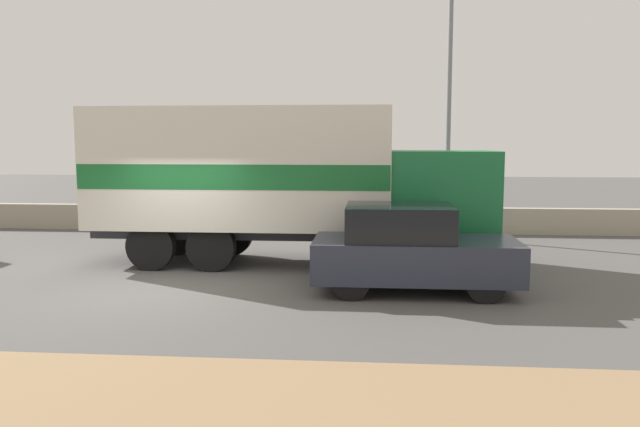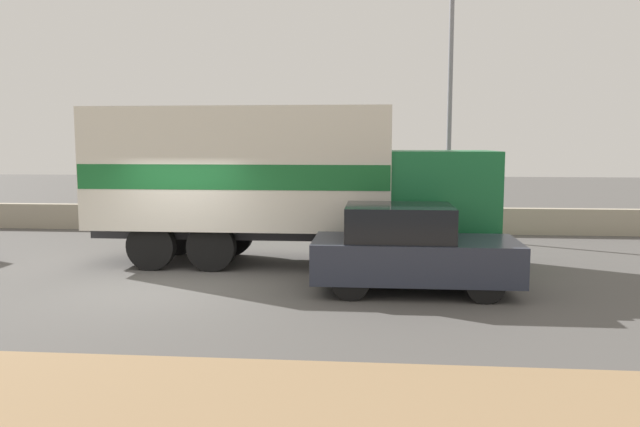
% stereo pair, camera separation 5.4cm
% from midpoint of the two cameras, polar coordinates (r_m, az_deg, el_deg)
% --- Properties ---
extents(ground_plane, '(80.00, 80.00, 0.00)m').
position_cam_midpoint_polar(ground_plane, '(12.45, -14.17, -6.71)').
color(ground_plane, '#514F4C').
extents(stone_wall_backdrop, '(60.00, 0.35, 0.80)m').
position_cam_midpoint_polar(stone_wall_backdrop, '(19.96, -6.65, -0.43)').
color(stone_wall_backdrop, '#A39984').
rests_on(stone_wall_backdrop, ground_plane).
extents(street_lamp, '(0.56, 0.28, 8.22)m').
position_cam_midpoint_polar(street_lamp, '(18.66, 11.91, 12.15)').
color(street_lamp, slate).
rests_on(street_lamp, ground_plane).
extents(box_truck, '(9.07, 2.42, 3.57)m').
position_cam_midpoint_polar(box_truck, '(14.33, -3.98, 3.30)').
color(box_truck, '#196B38').
rests_on(box_truck, ground_plane).
extents(car_hatchback, '(3.81, 1.75, 1.64)m').
position_cam_midpoint_polar(car_hatchback, '(11.85, 8.40, -3.27)').
color(car_hatchback, '#282D3D').
rests_on(car_hatchback, ground_plane).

